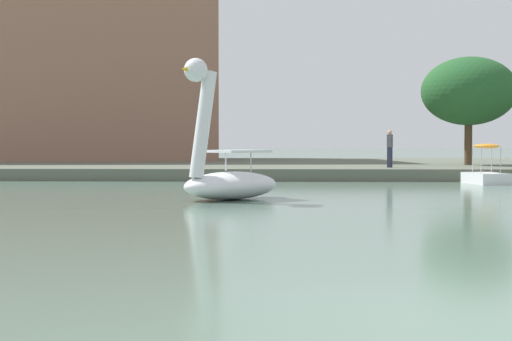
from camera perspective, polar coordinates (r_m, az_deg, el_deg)
name	(u,v)px	position (r m, az deg, el deg)	size (l,w,h in m)	color
ground_plane	(471,321)	(7.58, 16.03, -10.98)	(497.22, 497.22, 0.00)	#567060
shore_bank_far	(313,167)	(45.13, 4.33, 0.29)	(149.99, 24.16, 0.55)	#5B6051
swan_boat	(227,172)	(22.44, -2.25, -0.09)	(3.59, 3.53, 4.15)	white
pedal_boat_orange	(486,174)	(32.61, 17.12, -0.23)	(1.69, 2.32, 1.67)	white
tree_sapling_by_fence	(469,91)	(40.97, 15.89, 5.82)	(6.46, 6.33, 5.67)	#4C3823
person_on_path	(390,148)	(35.72, 10.15, 1.71)	(0.30, 0.30, 1.77)	#23283D
apartment_block	(56,55)	(54.68, -14.98, 8.49)	(22.55, 13.52, 14.59)	#996B56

